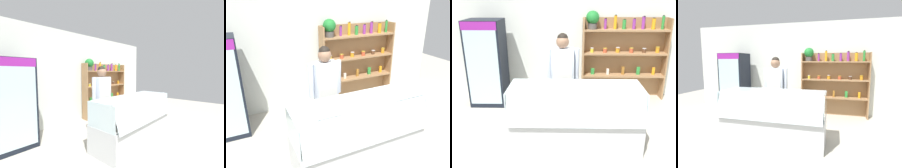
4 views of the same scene
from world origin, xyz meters
The scene contains 6 objects.
ground_plane centered at (0.00, 0.00, 0.00)m, with size 12.00×12.00×0.00m, color #B7B2A3.
back_wall centered at (0.00, 2.24, 1.35)m, with size 6.80×0.10×2.70m, color silver.
drinks_fridge centered at (-1.81, 1.68, 0.90)m, with size 0.72×0.65×1.80m.
shelving_unit centered at (1.03, 2.05, 1.09)m, with size 1.84×0.29×1.94m.
deli_display_case centered at (0.01, 0.05, 0.31)m, with size 1.99×0.77×1.01m.
shop_clerk centered at (-0.20, 0.81, 0.98)m, with size 0.58×0.25×1.66m.
Camera 4 is at (1.15, -3.03, 1.57)m, focal length 28.00 mm.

